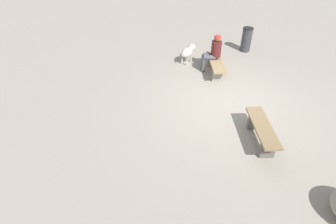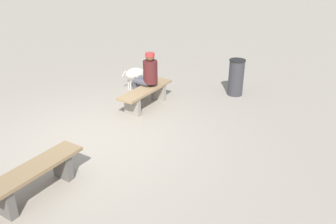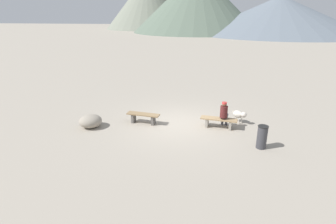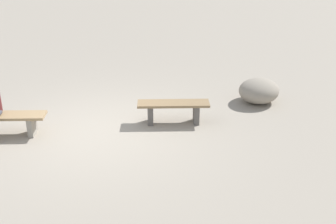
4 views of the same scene
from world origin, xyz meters
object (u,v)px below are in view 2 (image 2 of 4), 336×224
Objects in this scene: bench_right at (146,94)px; dog at (138,74)px; bench_left at (34,176)px; trash_bin at (236,77)px; seated_person at (147,74)px.

bench_right is 1.17m from dog.
dog is (4.31, 0.66, 0.09)m from bench_left.
dog is 2.44m from trash_bin.
dog is 0.74× the size of trash_bin.
bench_left is 5.18m from trash_bin.
dog is (0.94, 0.69, 0.10)m from bench_right.
dog is at bearing 17.27° from bench_left.
trash_bin is (0.58, -2.37, 0.04)m from dog.
bench_left is 0.95× the size of bench_right.
bench_right is at bearing -152.19° from seated_person.
seated_person reaches higher than bench_right.
bench_left is 4.37m from dog.
seated_person is 1.36× the size of trash_bin.
seated_person is at bearing 24.56° from bench_right.
dog is (0.73, 0.64, -0.28)m from seated_person.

